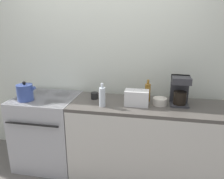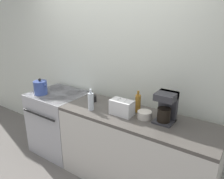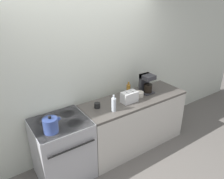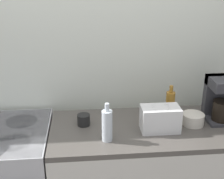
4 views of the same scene
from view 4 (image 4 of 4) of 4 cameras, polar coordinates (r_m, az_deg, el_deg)
The scene contains 8 objects.
wall_back at distance 2.36m, azimuth -4.88°, elevation 6.22°, with size 8.00×0.05×2.60m.
counter_block at distance 2.47m, azimuth 11.43°, elevation -15.65°, with size 1.78×0.62×0.90m.
toaster at distance 2.10m, azimuth 8.80°, elevation -5.30°, with size 0.26×0.15×0.17m.
coffee_maker at distance 2.32m, azimuth 19.24°, elevation -1.45°, with size 0.19×0.21×0.32m.
bottle_clear at distance 1.95m, azimuth -0.90°, elevation -6.54°, with size 0.07×0.07×0.26m.
bottle_amber at distance 2.26m, azimuth 10.56°, elevation -2.77°, with size 0.06×0.06×0.25m.
cup_black at distance 2.17m, azimuth -5.20°, elevation -5.55°, with size 0.09×0.09×0.08m.
bowl at distance 2.24m, azimuth 14.59°, elevation -5.26°, with size 0.15×0.15×0.08m.
Camera 4 is at (-0.01, -1.54, 1.94)m, focal length 50.00 mm.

